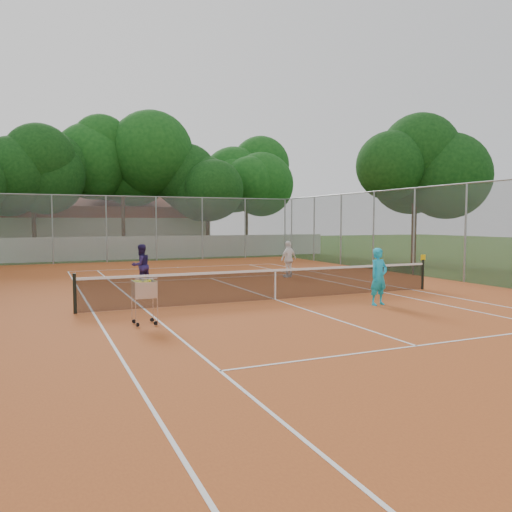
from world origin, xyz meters
name	(u,v)px	position (x,y,z in m)	size (l,w,h in m)	color
ground	(275,300)	(0.00, 0.00, 0.00)	(120.00, 120.00, 0.00)	#1D3B10
court_pad	(275,300)	(0.00, 0.00, 0.01)	(18.00, 34.00, 0.02)	#AE5121
court_lines	(275,299)	(0.00, 0.00, 0.02)	(10.98, 23.78, 0.01)	white
tennis_net	(275,284)	(0.00, 0.00, 0.51)	(11.88, 0.10, 0.98)	black
perimeter_fence	(275,237)	(0.00, 0.00, 2.00)	(18.00, 34.00, 4.00)	slate
boundary_wall	(150,247)	(0.00, 19.00, 0.75)	(26.00, 0.30, 1.50)	silver
clubhouse	(101,225)	(-2.00, 29.00, 2.20)	(16.40, 9.00, 4.40)	beige
tropical_trees	(140,186)	(0.00, 22.00, 5.00)	(29.00, 19.00, 10.00)	black
player_near	(379,277)	(2.35, -2.13, 0.86)	(0.61, 0.40, 1.68)	#1AB2DD
player_far_left	(141,266)	(-3.27, 4.82, 0.82)	(0.78, 0.61, 1.60)	#261C54
player_far_right	(289,259)	(3.30, 5.46, 0.82)	(0.94, 0.39, 1.60)	white
ball_hopper	(144,301)	(-4.51, -2.19, 0.60)	(0.55, 0.55, 1.15)	silver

